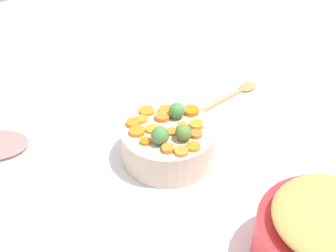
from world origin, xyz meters
name	(u,v)px	position (x,y,z in m)	size (l,w,h in m)	color
tabletop	(165,173)	(0.00, 0.00, 0.01)	(2.40, 2.40, 0.02)	silver
serving_bowl_carrots	(168,143)	(0.04, -0.03, 0.06)	(0.23, 0.23, 0.09)	#BEAF98
metal_pot	(325,246)	(-0.39, -0.11, 0.08)	(0.27, 0.27, 0.11)	red
stuffing_mound	(334,218)	(-0.39, -0.11, 0.16)	(0.22, 0.22, 0.05)	tan
carrot_slice_0	(196,125)	(0.01, -0.10, 0.11)	(0.03, 0.03, 0.01)	orange
carrot_slice_1	(196,134)	(-0.02, -0.08, 0.11)	(0.03, 0.03, 0.01)	orange
carrot_slice_2	(168,148)	(-0.03, 0.01, 0.11)	(0.03, 0.03, 0.01)	orange
carrot_slice_3	(147,111)	(0.12, -0.03, 0.11)	(0.04, 0.04, 0.01)	orange
carrot_slice_4	(145,141)	(0.02, 0.04, 0.11)	(0.03, 0.03, 0.01)	orange
carrot_slice_5	(183,126)	(0.02, -0.06, 0.11)	(0.02, 0.02, 0.01)	orange
carrot_slice_6	(153,129)	(0.05, 0.00, 0.11)	(0.03, 0.03, 0.01)	orange
carrot_slice_7	(172,132)	(0.02, -0.03, 0.11)	(0.03, 0.03, 0.01)	orange
carrot_slice_8	(166,110)	(0.10, -0.07, 0.11)	(0.04, 0.04, 0.01)	orange
carrot_slice_9	(133,123)	(0.10, 0.03, 0.11)	(0.03, 0.03, 0.01)	orange
carrot_slice_10	(181,151)	(-0.05, -0.01, 0.11)	(0.03, 0.03, 0.01)	orange
carrot_slice_11	(143,118)	(0.10, 0.00, 0.11)	(0.03, 0.03, 0.01)	orange
carrot_slice_12	(193,147)	(-0.05, -0.04, 0.11)	(0.03, 0.03, 0.01)	orange
carrot_slice_13	(191,111)	(0.06, -0.12, 0.11)	(0.04, 0.04, 0.01)	orange
carrot_slice_14	(163,117)	(0.08, -0.05, 0.11)	(0.04, 0.04, 0.01)	orange
carrot_slice_15	(137,131)	(0.07, 0.03, 0.11)	(0.04, 0.04, 0.01)	orange
brussels_sprout_0	(184,132)	(-0.01, -0.04, 0.13)	(0.04, 0.04, 0.04)	#557D32
brussels_sprout_1	(177,111)	(0.06, -0.08, 0.13)	(0.04, 0.04, 0.04)	#448640
brussels_sprout_2	(160,135)	(0.01, 0.01, 0.13)	(0.04, 0.04, 0.04)	#467F3E
wooden_spoon	(237,92)	(0.15, -0.36, 0.03)	(0.06, 0.27, 0.01)	tan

